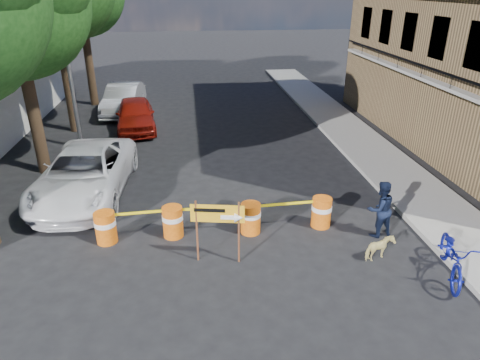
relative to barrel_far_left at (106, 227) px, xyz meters
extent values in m
plane|color=black|center=(3.68, -1.74, -0.47)|extent=(120.00, 120.00, 0.00)
cube|color=gray|center=(9.88, 4.26, -0.40)|extent=(2.40, 40.00, 0.15)
cylinder|color=#332316|center=(-3.12, 5.26, 1.91)|extent=(0.44, 0.44, 4.76)
sphere|color=#184313|center=(-3.12, 5.26, 5.48)|extent=(5.00, 5.00, 5.00)
cylinder|color=#332316|center=(-3.12, 10.26, 2.19)|extent=(0.44, 0.44, 5.32)
cylinder|color=#332316|center=(-3.12, 15.26, 1.99)|extent=(0.44, 0.44, 4.93)
sphere|color=#184313|center=(-3.84, 15.86, 4.98)|extent=(3.36, 3.36, 3.36)
cylinder|color=gray|center=(-2.32, 7.76, 3.53)|extent=(0.16, 0.16, 8.00)
cylinder|color=#CA4F0B|center=(0.00, 0.00, -0.02)|extent=(0.56, 0.56, 0.90)
cylinder|color=white|center=(0.00, 0.00, 0.13)|extent=(0.58, 0.58, 0.14)
cylinder|color=#CA4F0B|center=(1.81, 0.09, -0.02)|extent=(0.56, 0.56, 0.90)
cylinder|color=white|center=(1.81, 0.09, 0.13)|extent=(0.58, 0.58, 0.14)
cylinder|color=#CA4F0B|center=(3.98, 0.03, -0.02)|extent=(0.56, 0.56, 0.90)
cylinder|color=white|center=(3.98, 0.03, 0.13)|extent=(0.58, 0.58, 0.14)
cylinder|color=#CA4F0B|center=(6.07, 0.13, -0.02)|extent=(0.56, 0.56, 0.90)
cylinder|color=white|center=(6.07, 0.13, 0.13)|extent=(0.58, 0.58, 0.14)
cylinder|color=#592D19|center=(2.46, -1.16, 0.39)|extent=(0.05, 0.05, 1.71)
cylinder|color=#592D19|center=(3.49, -1.36, 0.39)|extent=(0.05, 0.05, 1.71)
cube|color=orange|center=(2.97, -1.26, 0.91)|extent=(1.32, 0.27, 0.48)
cube|color=white|center=(3.23, -1.33, 0.82)|extent=(0.38, 0.08, 0.11)
cone|color=white|center=(3.48, -1.38, 0.82)|extent=(0.25, 0.28, 0.25)
cube|color=black|center=(2.78, -1.24, 1.00)|extent=(0.75, 0.15, 0.10)
imported|color=black|center=(7.51, -0.54, 0.35)|extent=(0.91, 0.77, 1.65)
imported|color=#121A92|center=(8.48, -2.52, 0.61)|extent=(1.11, 1.33, 2.17)
imported|color=#DCCB7E|center=(7.06, -1.68, -0.15)|extent=(0.85, 0.62, 0.65)
imported|color=white|center=(-1.12, 3.03, 0.32)|extent=(2.98, 5.84, 1.58)
imported|color=maroon|center=(-0.19, 10.12, 0.28)|extent=(2.29, 4.58, 1.50)
imported|color=silver|center=(-1.12, 13.17, 0.31)|extent=(2.02, 4.87, 1.57)
camera|label=1|loc=(2.44, -10.36, 5.99)|focal=32.00mm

